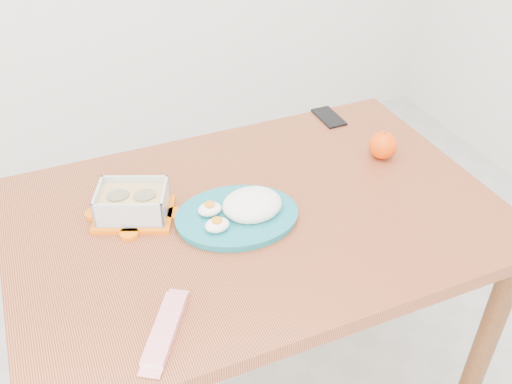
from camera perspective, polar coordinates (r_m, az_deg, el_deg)
name	(u,v)px	position (r m, az deg, el deg)	size (l,w,h in m)	color
dining_table	(256,240)	(1.49, 0.00, -4.86)	(1.22, 0.81, 0.75)	#AB5630
food_container	(133,203)	(1.42, -12.24, -1.10)	(0.23, 0.20, 0.08)	orange
orange_fruit	(383,145)	(1.65, 12.58, 4.58)	(0.08, 0.08, 0.08)	#FF3F05
rice_plate	(242,210)	(1.39, -1.43, -1.85)	(0.34, 0.34, 0.08)	#166F7B
candy_bar	(165,329)	(1.16, -9.09, -13.39)	(0.18, 0.04, 0.02)	red
smartphone	(329,117)	(1.83, 7.29, 7.44)	(0.06, 0.13, 0.01)	black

